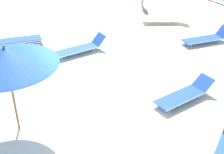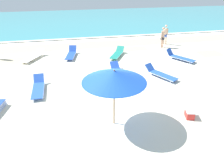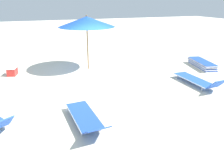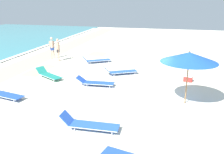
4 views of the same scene
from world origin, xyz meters
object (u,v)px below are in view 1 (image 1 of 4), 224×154
sun_lounger_near_water_left (206,38)px  sun_lounger_mid_beach_solo (165,19)px  lounger_stack (20,43)px  sun_lounger_under_umbrella (80,48)px  sun_lounger_beside_umbrella (185,94)px  beach_umbrella (6,57)px

sun_lounger_near_water_left → sun_lounger_mid_beach_solo: sun_lounger_near_water_left is taller
sun_lounger_mid_beach_solo → lounger_stack: bearing=-68.6°
sun_lounger_under_umbrella → sun_lounger_mid_beach_solo: bearing=97.5°
sun_lounger_beside_umbrella → sun_lounger_mid_beach_solo: 6.82m
lounger_stack → beach_umbrella: bearing=-4.3°
sun_lounger_under_umbrella → sun_lounger_beside_umbrella: 4.93m
sun_lounger_under_umbrella → sun_lounger_near_water_left: sun_lounger_near_water_left is taller
sun_lounger_mid_beach_solo → sun_lounger_near_water_left: bearing=29.6°
sun_lounger_under_umbrella → sun_lounger_beside_umbrella: (4.76, 1.31, -0.01)m
lounger_stack → sun_lounger_beside_umbrella: size_ratio=0.92×
beach_umbrella → sun_lounger_near_water_left: beach_umbrella is taller
beach_umbrella → sun_lounger_mid_beach_solo: 9.96m
sun_lounger_beside_umbrella → sun_lounger_near_water_left: 4.79m
sun_lounger_beside_umbrella → lounger_stack: bearing=-157.9°
lounger_stack → sun_lounger_under_umbrella: 2.70m
lounger_stack → sun_lounger_mid_beach_solo: bearing=94.7°
beach_umbrella → sun_lounger_near_water_left: 9.10m
sun_lounger_under_umbrella → sun_lounger_near_water_left: bearing=67.5°
lounger_stack → sun_lounger_beside_umbrella: bearing=38.8°
beach_umbrella → sun_lounger_mid_beach_solo: (-4.35, 8.73, -2.02)m
sun_lounger_under_umbrella → lounger_stack: bearing=-136.2°
lounger_stack → sun_lounger_mid_beach_solo: (1.00, 7.09, 0.04)m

